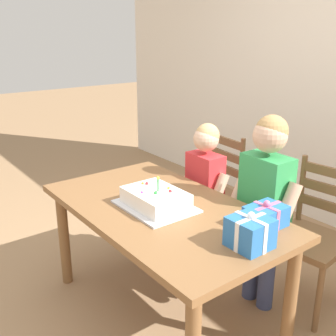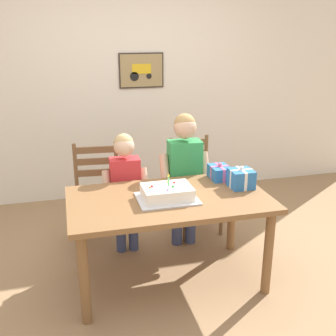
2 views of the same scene
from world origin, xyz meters
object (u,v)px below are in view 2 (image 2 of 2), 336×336
at_px(birthday_cake, 167,193).
at_px(chair_left, 98,194).
at_px(gift_box_red_large, 220,172).
at_px(gift_box_beside_cake, 241,179).
at_px(dining_table, 169,209).
at_px(chair_right, 194,185).
at_px(child_younger, 125,182).
at_px(child_older, 184,168).

height_order(birthday_cake, chair_left, chair_left).
distance_m(gift_box_red_large, chair_left, 1.16).
height_order(gift_box_red_large, gift_box_beside_cake, gift_box_beside_cake).
relative_size(dining_table, chair_left, 1.64).
height_order(dining_table, gift_box_beside_cake, gift_box_beside_cake).
xyz_separation_m(gift_box_red_large, chair_left, (-0.98, 0.54, -0.31)).
distance_m(chair_right, child_younger, 0.79).
bearing_deg(chair_right, child_younger, -159.46).
distance_m(gift_box_beside_cake, chair_left, 1.36).
height_order(birthday_cake, chair_right, chair_right).
distance_m(gift_box_beside_cake, child_younger, 0.99).
distance_m(dining_table, chair_left, 0.96).
bearing_deg(child_younger, gift_box_red_large, -19.42).
relative_size(dining_table, birthday_cake, 3.42).
relative_size(gift_box_red_large, child_older, 0.17).
bearing_deg(child_older, chair_left, 160.44).
bearing_deg(child_younger, gift_box_beside_cake, -30.00).
height_order(dining_table, child_younger, child_younger).
relative_size(gift_box_beside_cake, chair_right, 0.20).
distance_m(birthday_cake, chair_right, 1.03).
xyz_separation_m(gift_box_red_large, chair_right, (-0.04, 0.54, -0.31)).
xyz_separation_m(gift_box_beside_cake, chair_right, (-0.14, 0.76, -0.33)).
bearing_deg(dining_table, gift_box_beside_cake, 5.40).
bearing_deg(child_older, birthday_cake, -118.02).
bearing_deg(chair_left, gift_box_beside_cake, -35.25).
relative_size(gift_box_red_large, child_younger, 0.19).
relative_size(gift_box_beside_cake, child_younger, 0.17).
bearing_deg(chair_left, chair_right, -0.00).
xyz_separation_m(gift_box_red_large, child_older, (-0.23, 0.27, -0.02)).
height_order(chair_right, child_younger, child_younger).
relative_size(birthday_cake, gift_box_beside_cake, 2.37).
bearing_deg(gift_box_red_large, birthday_cake, -149.59).
bearing_deg(child_older, gift_box_beside_cake, -56.99).
distance_m(gift_box_beside_cake, chair_right, 0.84).
bearing_deg(dining_table, birthday_cake, -125.68).
distance_m(birthday_cake, chair_left, 1.01).
bearing_deg(gift_box_red_large, dining_table, -151.21).
distance_m(chair_left, child_younger, 0.40).
distance_m(dining_table, child_younger, 0.60).
bearing_deg(dining_table, child_younger, 114.18).
bearing_deg(child_older, gift_box_red_large, -49.71).
height_order(chair_left, child_older, child_older).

